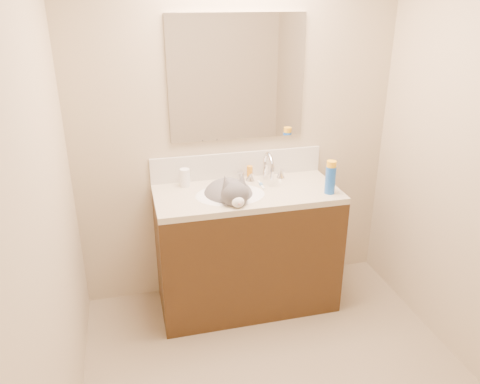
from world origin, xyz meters
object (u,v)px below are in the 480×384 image
basin (230,205)px  pill_bottle (185,178)px  cat (230,197)px  spray_can (330,180)px  vanity_cabinet (247,251)px  faucet (268,169)px  amber_bottle (250,173)px  silver_jar (241,176)px

basin → pill_bottle: (-0.26, 0.21, 0.13)m
cat → spray_can: bearing=-13.0°
vanity_cabinet → faucet: size_ratio=4.29×
spray_can → basin: bearing=168.3°
amber_bottle → spray_can: (0.44, -0.35, 0.04)m
amber_bottle → cat: bearing=-130.3°
faucet → pill_bottle: bearing=175.3°
cat → pill_bottle: 0.34m
basin → pill_bottle: 0.36m
pill_bottle → silver_jar: pill_bottle is taller
vanity_cabinet → faucet: (0.18, 0.14, 0.54)m
pill_bottle → amber_bottle: bearing=1.3°
cat → amber_bottle: size_ratio=4.68×
faucet → silver_jar: size_ratio=5.28×
faucet → spray_can: size_ratio=1.56×
amber_bottle → spray_can: 0.56m
pill_bottle → cat: bearing=-40.0°
pill_bottle → basin: bearing=-39.6°
faucet → silver_jar: bearing=157.4°
cat → amber_bottle: cat is taller
basin → vanity_cabinet: bearing=14.0°
vanity_cabinet → silver_jar: size_ratio=22.61×
faucet → cat: size_ratio=0.60×
vanity_cabinet → cat: (-0.12, -0.03, 0.43)m
basin → pill_bottle: size_ratio=3.74×
cat → basin: bearing=44.3°
spray_can → cat: bearing=168.5°
vanity_cabinet → cat: bearing=-165.3°
pill_bottle → silver_jar: bearing=3.7°
vanity_cabinet → pill_bottle: (-0.38, 0.18, 0.51)m
cat → pill_bottle: size_ratio=3.85×
silver_jar → pill_bottle: bearing=-176.3°
faucet → basin: bearing=-150.9°
silver_jar → amber_bottle: size_ratio=0.54×
vanity_cabinet → faucet: bearing=37.3°
faucet → amber_bottle: 0.13m
silver_jar → amber_bottle: (0.06, -0.02, 0.02)m
basin → spray_can: 0.66m
faucet → pill_bottle: (-0.56, 0.05, -0.03)m
basin → faucet: bearing=29.1°
vanity_cabinet → basin: (-0.12, -0.03, 0.38)m
vanity_cabinet → cat: 0.45m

